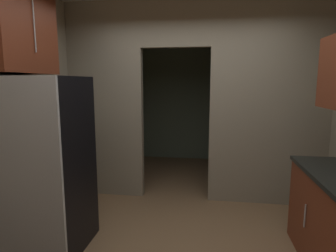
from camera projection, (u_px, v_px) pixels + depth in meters
kitchen_partition at (197, 97)px, 3.90m from camera, size 3.59×0.12×2.77m
adjoining_room_shell at (198, 97)px, 5.49m from camera, size 3.59×2.26×2.77m
refrigerator at (43, 165)px, 2.78m from camera, size 0.79×0.76×1.73m
upper_cabinet_fridgeside at (16, 21)px, 2.70m from camera, size 0.36×0.87×1.00m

